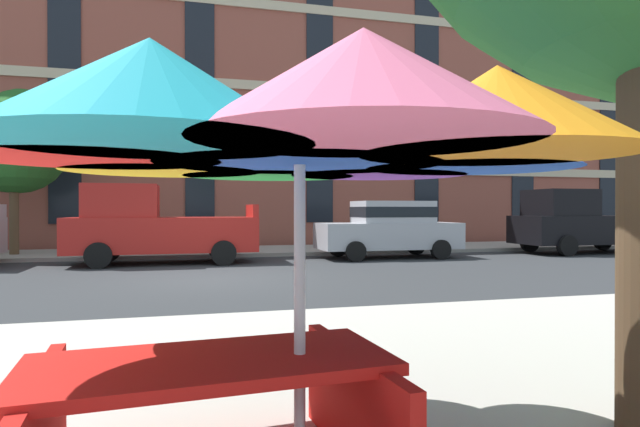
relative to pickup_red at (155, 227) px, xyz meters
name	(u,v)px	position (x,y,z in m)	size (l,w,h in m)	color
ground_plane	(213,279)	(1.39, -3.70, -1.03)	(120.00, 120.00, 0.00)	#2D3033
sidewalk_far	(202,252)	(1.39, 3.10, -0.97)	(56.00, 3.60, 0.12)	#9E998E
apartment_building	(196,111)	(1.39, 11.29, 5.37)	(42.72, 12.08, 12.80)	#934C3D
pickup_red	(155,227)	(0.00, 0.00, 0.00)	(5.10, 2.12, 2.20)	#B21E19
sedan_silver	(389,228)	(7.02, 0.00, -0.08)	(4.40, 1.98, 1.78)	#A8AAB2
pickup_black	(581,224)	(14.16, 0.00, 0.00)	(5.10, 2.12, 2.20)	black
street_tree_left	(20,138)	(-4.19, 2.97, 2.73)	(3.14, 3.18, 5.32)	brown
patio_umbrella	(300,127)	(1.32, -12.70, 0.92)	(3.16, 3.16, 2.21)	silver
picnic_table	(211,415)	(0.87, -12.67, -0.54)	(1.91, 1.65, 0.77)	red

